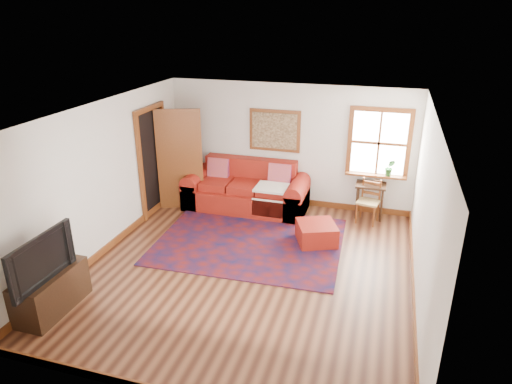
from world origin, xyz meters
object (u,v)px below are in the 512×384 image
(red_leather_sofa, at_px, (247,193))
(red_ottoman, at_px, (316,233))
(ladder_back_chair, at_px, (369,200))
(side_table, at_px, (371,190))
(media_cabinet, at_px, (51,291))

(red_leather_sofa, distance_m, red_ottoman, 1.99)
(red_ottoman, relative_size, ladder_back_chair, 0.76)
(red_ottoman, height_order, side_table, side_table)
(red_ottoman, relative_size, media_cabinet, 0.61)
(red_ottoman, relative_size, side_table, 0.93)
(media_cabinet, bearing_deg, red_ottoman, 43.07)
(red_leather_sofa, xyz_separation_m, ladder_back_chair, (2.44, 0.03, 0.13))
(side_table, xyz_separation_m, media_cabinet, (-3.94, -4.30, -0.27))
(side_table, relative_size, ladder_back_chair, 0.82)
(red_leather_sofa, relative_size, media_cabinet, 2.35)
(side_table, height_order, ladder_back_chair, ladder_back_chair)
(side_table, bearing_deg, media_cabinet, -132.45)
(side_table, distance_m, media_cabinet, 5.84)
(red_ottoman, bearing_deg, side_table, 36.87)
(red_ottoman, bearing_deg, ladder_back_chair, 32.50)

